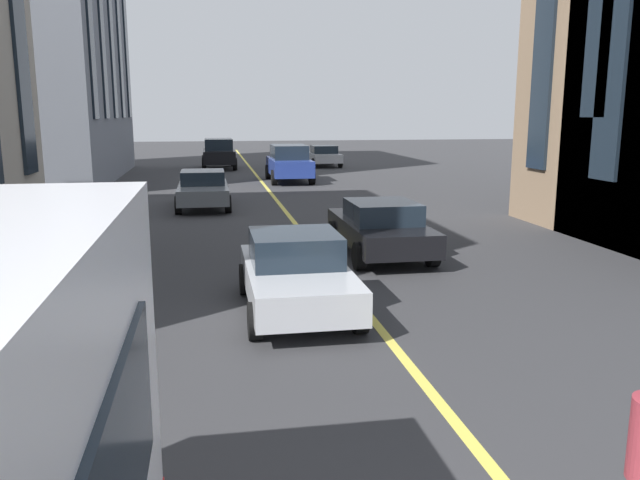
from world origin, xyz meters
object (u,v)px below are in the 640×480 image
(car_black_trailing, at_px, (219,153))
(car_black_oncoming, at_px, (380,227))
(car_grey_mid, at_px, (203,189))
(car_silver_far, at_px, (296,273))
(car_silver_parked_a, at_px, (323,155))
(car_blue_parked_b, at_px, (289,163))

(car_black_trailing, height_order, car_black_oncoming, car_black_trailing)
(car_black_oncoming, distance_m, car_grey_mid, 10.04)
(car_black_oncoming, relative_size, car_silver_far, 1.13)
(car_black_trailing, relative_size, car_silver_parked_a, 1.07)
(car_blue_parked_b, height_order, car_silver_far, car_blue_parked_b)
(car_grey_mid, bearing_deg, car_black_trailing, -3.03)
(car_blue_parked_b, distance_m, car_grey_mid, 9.55)
(car_silver_parked_a, bearing_deg, car_grey_mid, 156.41)
(car_silver_parked_a, distance_m, car_grey_mid, 19.51)
(car_blue_parked_b, height_order, car_grey_mid, car_blue_parked_b)
(car_blue_parked_b, bearing_deg, car_grey_mid, 153.10)
(car_black_oncoming, bearing_deg, car_silver_far, 147.24)
(car_blue_parked_b, distance_m, car_silver_far, 21.87)
(car_black_trailing, bearing_deg, car_blue_parked_b, -158.63)
(car_black_trailing, distance_m, car_blue_parked_b, 9.36)
(car_black_oncoming, bearing_deg, car_blue_parked_b, 0.16)
(car_black_trailing, xyz_separation_m, car_blue_parked_b, (-8.71, -3.41, 0.00))
(car_silver_far, height_order, car_grey_mid, car_silver_far)
(car_blue_parked_b, height_order, car_silver_parked_a, car_blue_parked_b)
(car_silver_far, relative_size, car_grey_mid, 0.89)
(car_black_trailing, height_order, car_silver_far, car_black_trailing)
(car_grey_mid, bearing_deg, car_silver_parked_a, -23.59)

